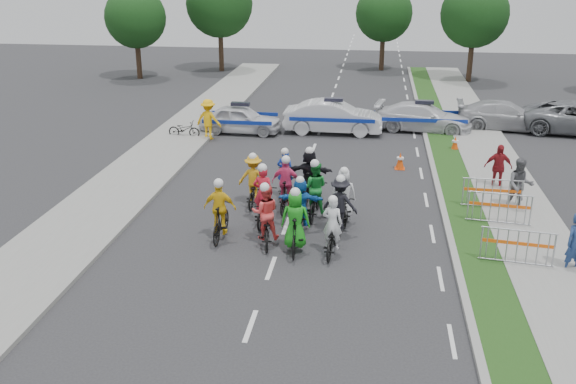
# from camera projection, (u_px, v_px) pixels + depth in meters

# --- Properties ---
(ground) EXTENTS (90.00, 90.00, 0.00)m
(ground) POSITION_uv_depth(u_px,v_px,m) (271.00, 268.00, 17.74)
(ground) COLOR #28282B
(ground) RESTS_ON ground
(curb_right) EXTENTS (0.20, 60.00, 0.12)m
(curb_right) POSITION_uv_depth(u_px,v_px,m) (443.00, 209.00, 21.72)
(curb_right) COLOR gray
(curb_right) RESTS_ON ground
(grass_strip) EXTENTS (1.20, 60.00, 0.11)m
(grass_strip) POSITION_uv_depth(u_px,v_px,m) (464.00, 211.00, 21.63)
(grass_strip) COLOR #1E4014
(grass_strip) RESTS_ON ground
(sidewalk_right) EXTENTS (2.40, 60.00, 0.13)m
(sidewalk_right) POSITION_uv_depth(u_px,v_px,m) (519.00, 213.00, 21.40)
(sidewalk_right) COLOR gray
(sidewalk_right) RESTS_ON ground
(sidewalk_left) EXTENTS (3.00, 60.00, 0.13)m
(sidewalk_left) POSITION_uv_depth(u_px,v_px,m) (116.00, 193.00, 23.20)
(sidewalk_left) COLOR gray
(sidewalk_left) RESTS_ON ground
(rider_0) EXTENTS (0.78, 1.84, 1.83)m
(rider_0) POSITION_uv_depth(u_px,v_px,m) (332.00, 234.00, 18.43)
(rider_0) COLOR black
(rider_0) RESTS_ON ground
(rider_1) EXTENTS (0.86, 1.93, 2.01)m
(rider_1) POSITION_uv_depth(u_px,v_px,m) (295.00, 227.00, 18.51)
(rider_1) COLOR black
(rider_1) RESTS_ON ground
(rider_2) EXTENTS (1.02, 2.01, 1.95)m
(rider_2) POSITION_uv_depth(u_px,v_px,m) (266.00, 221.00, 19.06)
(rider_2) COLOR black
(rider_2) RESTS_ON ground
(rider_3) EXTENTS (0.99, 1.88, 1.97)m
(rider_3) POSITION_uv_depth(u_px,v_px,m) (221.00, 216.00, 19.35)
(rider_3) COLOR black
(rider_3) RESTS_ON ground
(rider_4) EXTENTS (1.18, 2.00, 1.94)m
(rider_4) POSITION_uv_depth(u_px,v_px,m) (340.00, 211.00, 19.75)
(rider_4) COLOR black
(rider_4) RESTS_ON ground
(rider_5) EXTENTS (1.43, 1.72, 1.80)m
(rider_5) POSITION_uv_depth(u_px,v_px,m) (300.00, 207.00, 20.03)
(rider_5) COLOR black
(rider_5) RESTS_ON ground
(rider_6) EXTENTS (0.74, 2.01, 2.04)m
(rider_6) POSITION_uv_depth(u_px,v_px,m) (263.00, 203.00, 20.56)
(rider_6) COLOR black
(rider_6) RESTS_ON ground
(rider_7) EXTENTS (0.87, 1.87, 1.90)m
(rider_7) POSITION_uv_depth(u_px,v_px,m) (343.00, 201.00, 20.59)
(rider_7) COLOR black
(rider_7) RESTS_ON ground
(rider_8) EXTENTS (0.87, 2.00, 2.01)m
(rider_8) POSITION_uv_depth(u_px,v_px,m) (315.00, 195.00, 21.05)
(rider_8) COLOR black
(rider_8) RESTS_ON ground
(rider_9) EXTENTS (1.01, 1.90, 1.97)m
(rider_9) POSITION_uv_depth(u_px,v_px,m) (286.00, 189.00, 21.56)
(rider_9) COLOR black
(rider_9) RESTS_ON ground
(rider_10) EXTENTS (1.06, 1.87, 1.90)m
(rider_10) POSITION_uv_depth(u_px,v_px,m) (254.00, 185.00, 22.07)
(rider_10) COLOR black
(rider_10) RESTS_ON ground
(rider_11) EXTENTS (1.61, 1.92, 1.99)m
(rider_11) POSITION_uv_depth(u_px,v_px,m) (309.00, 178.00, 22.41)
(rider_11) COLOR black
(rider_11) RESTS_ON ground
(rider_12) EXTENTS (0.66, 1.81, 1.84)m
(rider_12) POSITION_uv_depth(u_px,v_px,m) (285.00, 180.00, 22.86)
(rider_12) COLOR black
(rider_12) RESTS_ON ground
(police_car_0) EXTENTS (4.03, 1.79, 1.35)m
(police_car_0) POSITION_uv_depth(u_px,v_px,m) (241.00, 119.00, 31.24)
(police_car_0) COLOR silver
(police_car_0) RESTS_ON ground
(police_car_1) EXTENTS (4.78, 1.70, 1.57)m
(police_car_1) POSITION_uv_depth(u_px,v_px,m) (333.00, 117.00, 31.17)
(police_car_1) COLOR silver
(police_car_1) RESTS_ON ground
(police_car_2) EXTENTS (4.95, 2.66, 1.36)m
(police_car_2) POSITION_uv_depth(u_px,v_px,m) (423.00, 117.00, 31.59)
(police_car_2) COLOR silver
(police_car_2) RESTS_ON ground
(civilian_sedan) EXTENTS (4.91, 2.29, 1.39)m
(civilian_sedan) POSITION_uv_depth(u_px,v_px,m) (505.00, 116.00, 31.85)
(civilian_sedan) COLOR #ACACB1
(civilian_sedan) RESTS_ON ground
(spectator_0) EXTENTS (0.72, 0.59, 1.70)m
(spectator_0) POSITION_uv_depth(u_px,v_px,m) (576.00, 244.00, 17.25)
(spectator_0) COLOR navy
(spectator_0) RESTS_ON ground
(spectator_1) EXTENTS (0.92, 0.73, 1.85)m
(spectator_1) POSITION_uv_depth(u_px,v_px,m) (520.00, 185.00, 21.44)
(spectator_1) COLOR #555559
(spectator_1) RESTS_ON ground
(spectator_2) EXTENTS (1.01, 0.42, 1.72)m
(spectator_2) POSITION_uv_depth(u_px,v_px,m) (498.00, 167.00, 23.50)
(spectator_2) COLOR maroon
(spectator_2) RESTS_ON ground
(marshal_hiviz) EXTENTS (1.35, 0.95, 1.90)m
(marshal_hiviz) POSITION_uv_depth(u_px,v_px,m) (208.00, 119.00, 30.06)
(marshal_hiviz) COLOR #FFB90D
(marshal_hiviz) RESTS_ON ground
(barrier_0) EXTENTS (2.05, 0.77, 1.12)m
(barrier_0) POSITION_uv_depth(u_px,v_px,m) (517.00, 248.00, 17.63)
(barrier_0) COLOR #A5A8AD
(barrier_0) RESTS_ON ground
(barrier_1) EXTENTS (2.05, 0.74, 1.12)m
(barrier_1) POSITION_uv_depth(u_px,v_px,m) (499.00, 210.00, 20.33)
(barrier_1) COLOR #A5A8AD
(barrier_1) RESTS_ON ground
(barrier_2) EXTENTS (2.02, 0.57, 1.12)m
(barrier_2) POSITION_uv_depth(u_px,v_px,m) (492.00, 195.00, 21.63)
(barrier_2) COLOR #A5A8AD
(barrier_2) RESTS_ON ground
(cone_0) EXTENTS (0.40, 0.40, 0.70)m
(cone_0) POSITION_uv_depth(u_px,v_px,m) (400.00, 161.00, 25.96)
(cone_0) COLOR #F24C0C
(cone_0) RESTS_ON ground
(cone_1) EXTENTS (0.40, 0.40, 0.70)m
(cone_1) POSITION_uv_depth(u_px,v_px,m) (455.00, 144.00, 28.36)
(cone_1) COLOR #F24C0C
(cone_1) RESTS_ON ground
(parked_bike) EXTENTS (1.56, 0.62, 0.81)m
(parked_bike) POSITION_uv_depth(u_px,v_px,m) (184.00, 129.00, 30.47)
(parked_bike) COLOR black
(parked_bike) RESTS_ON ground
(tree_0) EXTENTS (4.20, 4.20, 6.30)m
(tree_0) POSITION_uv_depth(u_px,v_px,m) (135.00, 18.00, 44.14)
(tree_0) COLOR #382619
(tree_0) RESTS_ON ground
(tree_1) EXTENTS (4.55, 4.55, 6.82)m
(tree_1) POSITION_uv_depth(u_px,v_px,m) (475.00, 14.00, 42.94)
(tree_1) COLOR #382619
(tree_1) RESTS_ON ground
(tree_3) EXTENTS (4.90, 4.90, 7.35)m
(tree_3) POSITION_uv_depth(u_px,v_px,m) (219.00, 4.00, 46.98)
(tree_3) COLOR #382619
(tree_3) RESTS_ON ground
(tree_4) EXTENTS (4.20, 4.20, 6.30)m
(tree_4) POSITION_uv_depth(u_px,v_px,m) (384.00, 13.00, 47.55)
(tree_4) COLOR #382619
(tree_4) RESTS_ON ground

